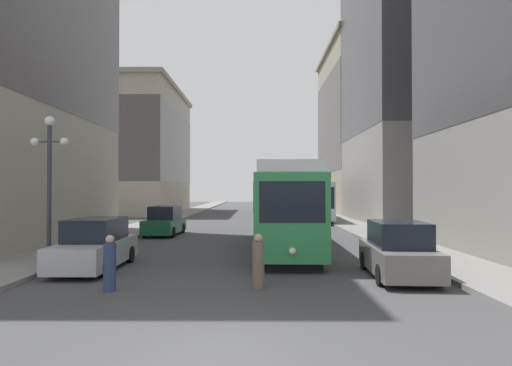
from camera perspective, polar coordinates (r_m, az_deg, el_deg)
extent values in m
plane|color=#424244|center=(8.46, -4.48, -20.54)|extent=(200.00, 200.00, 0.00)
cube|color=gray|center=(48.79, -9.92, -4.08)|extent=(2.91, 120.00, 0.15)
cube|color=gray|center=(48.57, 8.97, -4.09)|extent=(2.91, 120.00, 0.15)
cube|color=black|center=(22.82, 3.39, -7.56)|extent=(2.37, 13.16, 0.35)
cube|color=#2D8447|center=(22.69, 3.39, -3.23)|extent=(2.78, 14.31, 3.10)
cube|color=black|center=(22.67, 3.39, -1.47)|extent=(2.80, 13.74, 1.08)
cube|color=silver|center=(22.68, 3.39, 1.24)|extent=(2.57, 14.02, 0.44)
cube|color=black|center=(15.56, 4.48, -2.34)|extent=(2.21, 0.11, 1.40)
sphere|color=#F2EACC|center=(15.62, 4.50, -8.38)|extent=(0.24, 0.24, 0.24)
cube|color=black|center=(42.63, 7.12, -4.42)|extent=(2.60, 10.84, 0.35)
cube|color=silver|center=(42.56, 7.11, -2.10)|extent=(3.02, 11.79, 3.10)
cube|color=black|center=(42.55, 7.11, -1.37)|extent=(3.03, 11.33, 1.30)
cube|color=black|center=(36.74, 7.84, -1.82)|extent=(2.31, 0.17, 1.71)
cylinder|color=black|center=(28.51, -13.56, -5.90)|extent=(0.21, 0.65, 0.64)
cylinder|color=black|center=(31.24, -12.07, -5.46)|extent=(0.21, 0.65, 0.64)
cylinder|color=black|center=(28.07, -10.20, -5.99)|extent=(0.21, 0.65, 0.64)
cylinder|color=black|center=(30.84, -8.99, -5.53)|extent=(0.21, 0.65, 0.64)
cube|color=#14512D|center=(29.63, -11.18, -5.17)|extent=(2.01, 4.67, 0.84)
cube|color=black|center=(29.69, -11.13, -3.58)|extent=(1.70, 2.60, 0.80)
cylinder|color=black|center=(16.68, -23.81, -9.50)|extent=(0.18, 0.64, 0.64)
cylinder|color=black|center=(19.51, -20.13, -8.24)|extent=(0.18, 0.64, 0.64)
cylinder|color=black|center=(16.07, -18.14, -9.86)|extent=(0.18, 0.64, 0.64)
cylinder|color=black|center=(18.99, -15.22, -8.47)|extent=(0.18, 0.64, 0.64)
cube|color=#B2B2B7|center=(17.75, -19.23, -8.08)|extent=(1.83, 4.97, 0.84)
cube|color=black|center=(17.78, -19.08, -5.41)|extent=(1.60, 2.74, 0.80)
cylinder|color=black|center=(17.55, 18.76, -9.09)|extent=(0.22, 0.65, 0.64)
cylinder|color=black|center=(14.89, 21.61, -10.57)|extent=(0.22, 0.65, 0.64)
cylinder|color=black|center=(17.19, 13.17, -9.28)|extent=(0.22, 0.65, 0.64)
cylinder|color=black|center=(14.46, 15.04, -10.89)|extent=(0.22, 0.65, 0.64)
cube|color=slate|center=(15.95, 17.08, -8.91)|extent=(2.06, 4.62, 0.84)
cube|color=black|center=(15.75, 17.16, -6.02)|extent=(1.73, 2.58, 0.80)
cylinder|color=navy|center=(13.86, -17.57, -9.84)|extent=(0.35, 0.35, 1.35)
sphere|color=tan|center=(13.76, -17.55, -6.62)|extent=(0.24, 0.24, 0.24)
cylinder|color=#6B5B4C|center=(13.63, 0.28, -10.04)|extent=(0.35, 0.35, 1.34)
sphere|color=tan|center=(13.53, 0.28, -6.77)|extent=(0.24, 0.24, 0.24)
cylinder|color=#333338|center=(18.81, -24.12, -1.23)|extent=(0.16, 0.16, 5.10)
sphere|color=white|center=(18.98, -24.07, 6.98)|extent=(0.36, 0.36, 0.36)
sphere|color=white|center=(19.12, -25.59, 4.60)|extent=(0.31, 0.31, 0.31)
sphere|color=white|center=(18.67, -22.54, 4.71)|extent=(0.31, 0.31, 0.31)
cube|color=#333338|center=(18.89, -24.09, 4.66)|extent=(1.10, 0.06, 0.06)
cube|color=#B2A893|center=(59.98, -15.41, 3.60)|extent=(12.23, 20.61, 14.90)
cube|color=#595451|center=(60.04, -15.40, 4.31)|extent=(12.27, 20.65, 8.94)
cube|color=gray|center=(61.05, -15.38, 10.83)|extent=(12.83, 21.21, 0.50)
cube|color=gray|center=(60.32, 14.13, 6.06)|extent=(11.18, 18.90, 20.12)
cube|color=#494440|center=(60.45, 14.13, 7.01)|extent=(11.22, 18.94, 12.07)
cube|color=gray|center=(62.40, 14.10, 15.51)|extent=(11.78, 19.50, 0.50)
cube|color=gray|center=(45.12, 20.06, 15.46)|extent=(11.89, 16.28, 30.93)
cube|color=#423F43|center=(45.58, 20.05, 17.32)|extent=(11.93, 16.32, 18.56)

